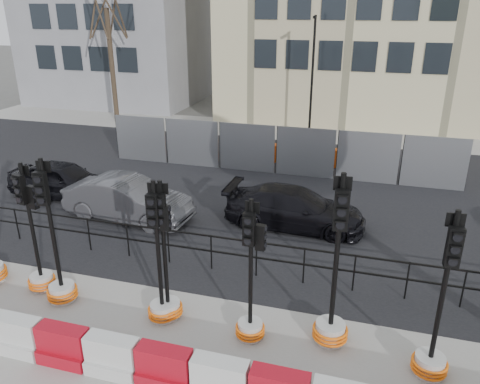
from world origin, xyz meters
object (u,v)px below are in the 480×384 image
(traffic_signal_d, at_px, (161,289))
(car_c, at_px, (295,208))
(traffic_signal_h, at_px, (433,344))
(car_a, at_px, (63,180))

(traffic_signal_d, distance_m, car_c, 5.74)
(traffic_signal_h, height_order, car_a, traffic_signal_h)
(traffic_signal_d, relative_size, traffic_signal_h, 0.97)
(traffic_signal_h, bearing_deg, car_a, 149.24)
(traffic_signal_d, xyz_separation_m, car_a, (-6.42, 5.51, -0.12))
(traffic_signal_d, bearing_deg, car_a, 134.11)
(traffic_signal_h, distance_m, car_a, 13.16)
(traffic_signal_d, relative_size, car_a, 0.84)
(traffic_signal_d, distance_m, car_a, 8.46)
(car_c, bearing_deg, traffic_signal_d, 161.52)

